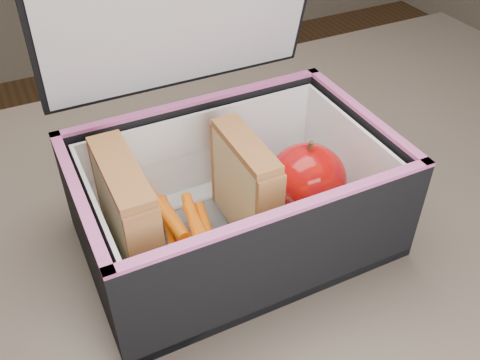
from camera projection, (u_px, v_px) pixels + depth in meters
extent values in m
cube|color=brown|center=(255.00, 273.00, 0.52)|extent=(1.20, 0.80, 0.03)
cube|color=#382D26|center=(398.00, 194.00, 1.19)|extent=(0.05, 0.05, 0.72)
cube|color=black|center=(180.00, 8.00, 0.50)|extent=(0.28, 0.05, 0.18)
cube|color=tan|center=(119.00, 224.00, 0.46)|extent=(0.01, 0.10, 0.11)
cube|color=#CD6A69|center=(130.00, 225.00, 0.46)|extent=(0.01, 0.10, 0.10)
cube|color=tan|center=(139.00, 218.00, 0.46)|extent=(0.01, 0.10, 0.11)
cube|color=brown|center=(120.00, 170.00, 0.42)|extent=(0.03, 0.10, 0.01)
cube|color=tan|center=(238.00, 191.00, 0.50)|extent=(0.01, 0.09, 0.10)
cube|color=#CD6A69|center=(245.00, 192.00, 0.50)|extent=(0.01, 0.09, 0.09)
cube|color=tan|center=(253.00, 187.00, 0.50)|extent=(0.01, 0.09, 0.10)
cube|color=brown|center=(246.00, 145.00, 0.47)|extent=(0.03, 0.09, 0.01)
cylinder|color=#E85400|center=(181.00, 237.00, 0.51)|extent=(0.02, 0.09, 0.01)
cylinder|color=#E85400|center=(178.00, 226.00, 0.50)|extent=(0.02, 0.09, 0.01)
cylinder|color=#E85400|center=(195.00, 226.00, 0.49)|extent=(0.03, 0.09, 0.01)
cylinder|color=#E85400|center=(170.00, 226.00, 0.52)|extent=(0.03, 0.09, 0.01)
cylinder|color=#E85400|center=(208.00, 235.00, 0.50)|extent=(0.03, 0.09, 0.01)
cylinder|color=#E85400|center=(203.00, 235.00, 0.48)|extent=(0.01, 0.09, 0.01)
cylinder|color=#E85400|center=(186.00, 262.00, 0.48)|extent=(0.03, 0.09, 0.01)
cylinder|color=#E85400|center=(176.00, 228.00, 0.50)|extent=(0.01, 0.08, 0.01)
cylinder|color=#E85400|center=(163.00, 210.00, 0.51)|extent=(0.02, 0.09, 0.01)
cube|color=white|center=(303.00, 206.00, 0.55)|extent=(0.10, 0.10, 0.01)
ellipsoid|color=#910012|center=(307.00, 180.00, 0.52)|extent=(0.09, 0.09, 0.07)
cylinder|color=#442C18|center=(310.00, 147.00, 0.50)|extent=(0.01, 0.01, 0.01)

